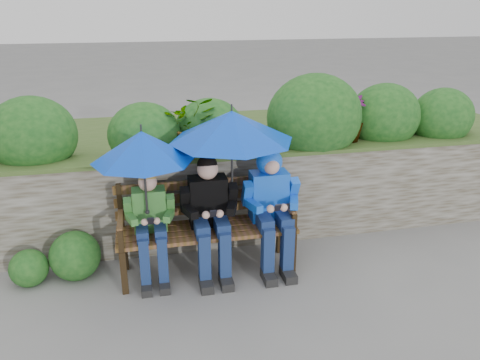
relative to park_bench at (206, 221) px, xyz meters
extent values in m
plane|color=slate|center=(0.31, -0.22, -0.51)|extent=(60.00, 60.00, 0.00)
cube|color=#4D4636|center=(0.31, 0.53, -0.01)|extent=(8.00, 0.40, 1.00)
cube|color=#34501D|center=(0.31, 0.53, 0.50)|extent=(8.00, 0.42, 0.04)
cube|color=#34501D|center=(0.31, 1.73, -0.03)|extent=(8.00, 2.00, 0.96)
ellipsoid|color=#134216|center=(-1.60, 0.75, 0.75)|extent=(0.86, 0.69, 0.78)
ellipsoid|color=#134216|center=(-0.51, 0.65, 0.71)|extent=(0.74, 0.60, 0.67)
ellipsoid|color=#134216|center=(0.17, 0.75, 0.71)|extent=(0.74, 0.59, 0.66)
ellipsoid|color=#134216|center=(1.31, 0.65, 0.81)|extent=(1.06, 0.84, 0.95)
ellipsoid|color=#134216|center=(2.21, 0.76, 0.74)|extent=(0.85, 0.68, 0.77)
ellipsoid|color=#134216|center=(2.92, 0.70, 0.72)|extent=(0.76, 0.61, 0.68)
sphere|color=pink|center=(-1.37, 0.63, 0.64)|extent=(0.14, 0.14, 0.14)
sphere|color=pink|center=(0.48, 0.63, 0.64)|extent=(0.14, 0.14, 0.14)
imported|color=#134216|center=(-0.05, 0.63, 0.81)|extent=(0.52, 0.45, 0.58)
imported|color=#134216|center=(1.73, 0.63, 0.79)|extent=(0.30, 0.30, 0.53)
sphere|color=#134216|center=(-1.26, 0.13, -0.31)|extent=(0.48, 0.48, 0.48)
sphere|color=#134216|center=(-1.67, 0.08, -0.36)|extent=(0.36, 0.36, 0.36)
cube|color=black|center=(-0.80, -0.29, -0.30)|extent=(0.06, 0.06, 0.43)
cube|color=black|center=(-0.80, 0.13, -0.30)|extent=(0.06, 0.06, 0.43)
cube|color=black|center=(0.80, -0.29, -0.30)|extent=(0.06, 0.06, 0.43)
cube|color=black|center=(0.80, 0.13, -0.30)|extent=(0.06, 0.06, 0.43)
cube|color=#533B18|center=(0.00, -0.26, -0.07)|extent=(1.70, 0.09, 0.04)
cube|color=#533B18|center=(0.00, -0.14, -0.07)|extent=(1.70, 0.09, 0.04)
cube|color=#533B18|center=(0.00, -0.01, -0.07)|extent=(1.70, 0.09, 0.04)
cube|color=#533B18|center=(0.00, 0.11, -0.07)|extent=(1.70, 0.09, 0.04)
cube|color=black|center=(-0.80, 0.15, 0.15)|extent=(0.05, 0.05, 0.47)
cube|color=#533B18|center=(-0.80, -0.08, 0.12)|extent=(0.05, 0.44, 0.04)
cube|color=black|center=(-0.80, -0.29, 0.02)|extent=(0.05, 0.05, 0.21)
cube|color=black|center=(0.80, 0.15, 0.15)|extent=(0.05, 0.05, 0.47)
cube|color=#533B18|center=(0.80, -0.08, 0.12)|extent=(0.05, 0.44, 0.04)
cube|color=black|center=(0.80, -0.29, 0.02)|extent=(0.05, 0.05, 0.21)
cube|color=#533B18|center=(0.00, 0.16, 0.06)|extent=(1.70, 0.03, 0.09)
cube|color=#533B18|center=(0.00, 0.16, 0.19)|extent=(1.70, 0.03, 0.09)
cube|color=#533B18|center=(0.00, 0.16, 0.32)|extent=(1.70, 0.03, 0.09)
cube|color=#1F6522|center=(-0.53, 0.02, 0.16)|extent=(0.31, 0.18, 0.41)
sphere|color=#D2A18E|center=(-0.53, 0.00, 0.44)|extent=(0.17, 0.17, 0.17)
sphere|color=olive|center=(-0.53, 0.01, 0.47)|extent=(0.16, 0.16, 0.16)
cube|color=#122B4E|center=(-0.61, -0.12, 0.01)|extent=(0.11, 0.29, 0.11)
cube|color=#122B4E|center=(-0.61, -0.27, -0.25)|extent=(0.09, 0.10, 0.52)
cube|color=black|center=(-0.61, -0.32, -0.48)|extent=(0.10, 0.20, 0.07)
cube|color=#122B4E|center=(-0.44, -0.12, 0.01)|extent=(0.11, 0.29, 0.11)
cube|color=#122B4E|center=(-0.44, -0.27, -0.25)|extent=(0.09, 0.10, 0.52)
cube|color=black|center=(-0.44, -0.32, -0.48)|extent=(0.10, 0.20, 0.07)
cube|color=#1F6522|center=(-0.72, -0.02, 0.21)|extent=(0.07, 0.16, 0.23)
cube|color=#1F6522|center=(-0.69, -0.14, 0.15)|extent=(0.12, 0.19, 0.06)
sphere|color=#D2A18E|center=(-0.58, -0.22, 0.15)|extent=(0.06, 0.06, 0.06)
cube|color=#1F6522|center=(-0.33, -0.02, 0.21)|extent=(0.07, 0.16, 0.23)
cube|color=#1F6522|center=(-0.36, -0.14, 0.15)|extent=(0.12, 0.19, 0.06)
sphere|color=#D2A18E|center=(-0.47, -0.22, 0.15)|extent=(0.06, 0.06, 0.06)
cube|color=black|center=(-0.53, -0.23, 0.16)|extent=(0.06, 0.07, 0.09)
cube|color=black|center=(0.03, 0.02, 0.20)|extent=(0.36, 0.21, 0.49)
sphere|color=#D2A18E|center=(0.03, 0.00, 0.53)|extent=(0.20, 0.20, 0.20)
sphere|color=black|center=(0.03, 0.01, 0.56)|extent=(0.19, 0.19, 0.19)
cube|color=#122B4E|center=(-0.07, -0.15, 0.02)|extent=(0.13, 0.34, 0.13)
cube|color=#122B4E|center=(-0.07, -0.32, -0.25)|extent=(0.11, 0.12, 0.53)
cube|color=black|center=(-0.07, -0.38, -0.47)|extent=(0.12, 0.23, 0.08)
cube|color=#122B4E|center=(0.12, -0.15, 0.02)|extent=(0.13, 0.34, 0.13)
cube|color=#122B4E|center=(0.12, -0.32, -0.25)|extent=(0.11, 0.12, 0.53)
cube|color=black|center=(0.12, -0.38, -0.47)|extent=(0.12, 0.23, 0.08)
cube|color=black|center=(-0.20, -0.03, 0.26)|extent=(0.08, 0.19, 0.27)
cube|color=black|center=(-0.17, -0.17, 0.18)|extent=(0.14, 0.22, 0.07)
sphere|color=#D2A18E|center=(-0.03, -0.26, 0.18)|extent=(0.07, 0.07, 0.07)
cube|color=black|center=(0.26, -0.03, 0.26)|extent=(0.08, 0.19, 0.27)
cube|color=black|center=(0.22, -0.17, 0.18)|extent=(0.14, 0.22, 0.07)
sphere|color=#D2A18E|center=(0.09, -0.26, 0.18)|extent=(0.07, 0.07, 0.07)
cube|color=black|center=(0.03, -0.27, 0.20)|extent=(0.06, 0.07, 0.09)
cube|color=#0032C4|center=(0.63, 0.02, 0.20)|extent=(0.36, 0.21, 0.49)
sphere|color=#D2A18E|center=(0.63, 0.00, 0.54)|extent=(0.20, 0.20, 0.20)
sphere|color=#0032C4|center=(0.63, 0.03, 0.55)|extent=(0.25, 0.25, 0.25)
sphere|color=#D2A18E|center=(0.63, -0.05, 0.53)|extent=(0.15, 0.15, 0.15)
cube|color=#122B4E|center=(0.54, -0.15, 0.02)|extent=(0.13, 0.34, 0.13)
cube|color=#122B4E|center=(0.54, -0.32, -0.25)|extent=(0.11, 0.12, 0.53)
cube|color=black|center=(0.54, -0.39, -0.47)|extent=(0.12, 0.24, 0.09)
cube|color=#122B4E|center=(0.73, -0.15, 0.02)|extent=(0.13, 0.34, 0.13)
cube|color=#122B4E|center=(0.73, -0.32, -0.25)|extent=(0.11, 0.12, 0.53)
cube|color=black|center=(0.73, -0.39, -0.47)|extent=(0.12, 0.24, 0.09)
cube|color=#0032C4|center=(0.40, -0.03, 0.26)|extent=(0.09, 0.20, 0.27)
cube|color=#0032C4|center=(0.43, -0.17, 0.19)|extent=(0.14, 0.23, 0.07)
sphere|color=#D2A18E|center=(0.57, -0.27, 0.19)|extent=(0.07, 0.07, 0.07)
cube|color=#0032C4|center=(0.86, -0.03, 0.26)|extent=(0.09, 0.20, 0.27)
cube|color=#0032C4|center=(0.83, -0.17, 0.19)|extent=(0.14, 0.23, 0.07)
sphere|color=#D2A18E|center=(0.70, -0.27, 0.19)|extent=(0.07, 0.07, 0.07)
cube|color=black|center=(0.63, -0.28, 0.20)|extent=(0.06, 0.07, 0.09)
cone|color=#0438C2|center=(-0.55, -0.10, 0.82)|extent=(0.90, 0.90, 0.27)
cylinder|color=black|center=(-0.55, -0.10, 0.98)|extent=(0.02, 0.02, 0.06)
cylinder|color=black|center=(-0.55, -0.10, 0.50)|extent=(0.02, 0.02, 0.62)
sphere|color=black|center=(-0.55, -0.10, 0.19)|extent=(0.04, 0.04, 0.04)
cone|color=#0438C2|center=(0.26, -0.02, 0.93)|extent=(1.15, 1.15, 0.28)
cylinder|color=black|center=(0.26, -0.02, 1.10)|extent=(0.02, 0.02, 0.06)
cylinder|color=black|center=(0.26, -0.02, 0.57)|extent=(0.02, 0.02, 0.72)
sphere|color=black|center=(0.26, -0.02, 0.21)|extent=(0.04, 0.04, 0.04)
camera|label=1|loc=(-0.55, -4.06, 1.97)|focal=35.00mm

